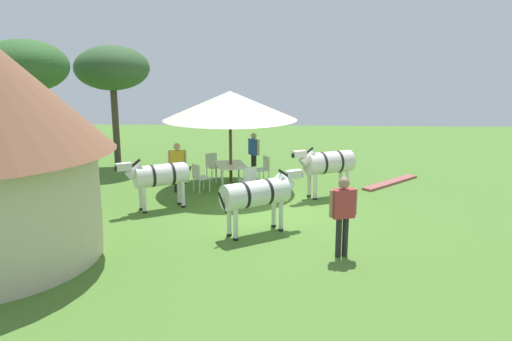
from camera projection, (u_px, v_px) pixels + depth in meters
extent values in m
plane|color=#4B772D|center=(272.00, 215.00, 13.44)|extent=(36.00, 36.00, 0.00)
cylinder|color=brown|center=(231.00, 153.00, 16.23)|extent=(0.10, 0.10, 2.22)
cone|color=beige|center=(230.00, 105.00, 15.88)|extent=(4.34, 4.34, 0.92)
cube|color=silver|center=(231.00, 165.00, 16.32)|extent=(1.55, 1.25, 0.04)
cylinder|color=silver|center=(223.00, 181.00, 15.73)|extent=(0.06, 0.06, 0.70)
cylinder|color=silver|center=(216.00, 172.00, 16.89)|extent=(0.06, 0.06, 0.70)
cylinder|color=silver|center=(247.00, 179.00, 15.91)|extent=(0.06, 0.06, 0.70)
cylinder|color=silver|center=(239.00, 171.00, 17.07)|extent=(0.06, 0.06, 0.70)
cube|color=silver|center=(201.00, 178.00, 15.73)|extent=(0.61, 0.60, 0.04)
cube|color=silver|center=(196.00, 172.00, 15.56)|extent=(0.37, 0.31, 0.45)
cylinder|color=silver|center=(203.00, 183.00, 16.03)|extent=(0.04, 0.04, 0.45)
cylinder|color=silver|center=(210.00, 185.00, 15.73)|extent=(0.04, 0.04, 0.45)
cylinder|color=silver|center=(194.00, 184.00, 15.82)|extent=(0.04, 0.04, 0.45)
cylinder|color=silver|center=(200.00, 187.00, 15.52)|extent=(0.04, 0.04, 0.45)
cube|color=silver|center=(247.00, 180.00, 15.43)|extent=(0.59, 0.60, 0.04)
cube|color=silver|center=(250.00, 174.00, 15.22)|extent=(0.27, 0.39, 0.45)
cylinder|color=silver|center=(239.00, 187.00, 15.54)|extent=(0.04, 0.04, 0.45)
cylinder|color=silver|center=(250.00, 185.00, 15.72)|extent=(0.04, 0.04, 0.45)
cylinder|color=silver|center=(245.00, 189.00, 15.24)|extent=(0.04, 0.04, 0.45)
cylinder|color=silver|center=(256.00, 188.00, 15.42)|extent=(0.04, 0.04, 0.45)
cube|color=silver|center=(261.00, 170.00, 16.85)|extent=(0.59, 0.58, 0.04)
cube|color=silver|center=(266.00, 163.00, 16.88)|extent=(0.41, 0.24, 0.45)
cylinder|color=silver|center=(259.00, 178.00, 16.66)|extent=(0.04, 0.04, 0.45)
cylinder|color=silver|center=(254.00, 175.00, 16.99)|extent=(0.04, 0.04, 0.45)
cylinder|color=silver|center=(269.00, 177.00, 16.81)|extent=(0.04, 0.04, 0.45)
cylinder|color=silver|center=(264.00, 174.00, 17.14)|extent=(0.04, 0.04, 0.45)
cube|color=white|center=(214.00, 167.00, 17.28)|extent=(0.60, 0.60, 0.04)
cube|color=white|center=(211.00, 160.00, 17.38)|extent=(0.30, 0.38, 0.45)
cylinder|color=white|center=(221.00, 173.00, 17.29)|extent=(0.04, 0.04, 0.45)
cylinder|color=white|center=(212.00, 175.00, 17.08)|extent=(0.04, 0.04, 0.45)
cylinder|color=white|center=(216.00, 171.00, 17.58)|extent=(0.04, 0.04, 0.45)
cylinder|color=white|center=(207.00, 173.00, 17.37)|extent=(0.04, 0.04, 0.45)
cylinder|color=black|center=(176.00, 180.00, 15.66)|extent=(0.11, 0.11, 0.79)
cylinder|color=black|center=(180.00, 180.00, 15.67)|extent=(0.11, 0.11, 0.79)
cube|color=gold|center=(177.00, 159.00, 15.51)|extent=(0.27, 0.45, 0.56)
cylinder|color=tan|center=(169.00, 159.00, 15.48)|extent=(0.08, 0.08, 0.52)
cylinder|color=tan|center=(185.00, 159.00, 15.54)|extent=(0.08, 0.08, 0.52)
sphere|color=tan|center=(177.00, 147.00, 15.42)|extent=(0.21, 0.21, 0.21)
cylinder|color=black|center=(255.00, 166.00, 17.76)|extent=(0.11, 0.11, 0.78)
cylinder|color=black|center=(253.00, 165.00, 17.87)|extent=(0.11, 0.11, 0.78)
cube|color=#254FB6|center=(254.00, 147.00, 17.66)|extent=(0.45, 0.41, 0.55)
cylinder|color=tan|center=(258.00, 148.00, 17.47)|extent=(0.08, 0.08, 0.52)
cylinder|color=tan|center=(250.00, 146.00, 17.85)|extent=(0.08, 0.08, 0.52)
sphere|color=tan|center=(254.00, 136.00, 17.57)|extent=(0.21, 0.21, 0.21)
cylinder|color=#232425|center=(339.00, 237.00, 10.59)|extent=(0.13, 0.13, 0.88)
cylinder|color=#232425|center=(345.00, 237.00, 10.63)|extent=(0.13, 0.13, 0.88)
cube|color=#AD3336|center=(343.00, 203.00, 10.44)|extent=(0.35, 0.52, 0.62)
cylinder|color=#95765A|center=(332.00, 204.00, 10.37)|extent=(0.09, 0.09, 0.58)
cylinder|color=#95765A|center=(355.00, 202.00, 10.50)|extent=(0.09, 0.09, 0.58)
sphere|color=#95765A|center=(344.00, 183.00, 10.34)|extent=(0.24, 0.24, 0.24)
cylinder|color=silver|center=(161.00, 175.00, 13.84)|extent=(1.26, 1.58, 0.60)
cylinder|color=black|center=(171.00, 174.00, 13.97)|extent=(0.57, 0.38, 0.62)
cylinder|color=black|center=(152.00, 176.00, 13.71)|extent=(0.57, 0.38, 0.62)
cylinder|color=silver|center=(134.00, 171.00, 13.46)|extent=(0.50, 0.59, 0.48)
cube|color=silver|center=(124.00, 167.00, 13.30)|extent=(0.36, 0.44, 0.20)
cube|color=black|center=(117.00, 169.00, 13.22)|extent=(0.16, 0.16, 0.12)
cube|color=black|center=(134.00, 164.00, 13.42)|extent=(0.22, 0.34, 0.28)
cylinder|color=silver|center=(144.00, 200.00, 13.57)|extent=(0.11, 0.11, 0.75)
cylinder|color=black|center=(145.00, 212.00, 13.65)|extent=(0.13, 0.13, 0.06)
cylinder|color=silver|center=(141.00, 197.00, 13.86)|extent=(0.11, 0.11, 0.75)
cylinder|color=black|center=(141.00, 209.00, 13.94)|extent=(0.13, 0.13, 0.06)
cylinder|color=silver|center=(183.00, 195.00, 14.08)|extent=(0.11, 0.11, 0.75)
cylinder|color=black|center=(183.00, 206.00, 14.16)|extent=(0.13, 0.13, 0.06)
cylinder|color=silver|center=(179.00, 192.00, 14.37)|extent=(0.11, 0.11, 0.75)
cylinder|color=black|center=(180.00, 203.00, 14.45)|extent=(0.13, 0.13, 0.06)
cylinder|color=black|center=(188.00, 175.00, 14.22)|extent=(0.16, 0.23, 0.53)
cylinder|color=silver|center=(255.00, 193.00, 11.86)|extent=(1.41, 1.73, 0.62)
cylinder|color=black|center=(243.00, 195.00, 11.70)|extent=(0.57, 0.41, 0.63)
cylinder|color=black|center=(266.00, 192.00, 12.01)|extent=(0.57, 0.41, 0.63)
cylinder|color=silver|center=(284.00, 182.00, 12.23)|extent=(0.52, 0.59, 0.49)
cube|color=silver|center=(294.00, 174.00, 12.33)|extent=(0.37, 0.43, 0.20)
cube|color=black|center=(300.00, 175.00, 12.43)|extent=(0.17, 0.17, 0.12)
cube|color=black|center=(285.00, 174.00, 12.19)|extent=(0.23, 0.33, 0.28)
cylinder|color=silver|center=(274.00, 212.00, 12.45)|extent=(0.11, 0.11, 0.78)
cylinder|color=black|center=(274.00, 226.00, 12.54)|extent=(0.13, 0.13, 0.06)
cylinder|color=silver|center=(281.00, 216.00, 12.17)|extent=(0.11, 0.11, 0.78)
cylinder|color=black|center=(281.00, 230.00, 12.25)|extent=(0.13, 0.13, 0.06)
cylinder|color=silver|center=(229.00, 220.00, 11.83)|extent=(0.11, 0.11, 0.78)
cylinder|color=black|center=(229.00, 234.00, 11.91)|extent=(0.13, 0.13, 0.06)
cylinder|color=silver|center=(236.00, 224.00, 11.55)|extent=(0.11, 0.11, 0.78)
cylinder|color=black|center=(236.00, 239.00, 11.63)|extent=(0.13, 0.13, 0.06)
cylinder|color=black|center=(222.00, 203.00, 11.45)|extent=(0.17, 0.23, 0.53)
cylinder|color=silver|center=(329.00, 162.00, 15.07)|extent=(1.24, 1.62, 0.66)
cylinder|color=black|center=(337.00, 162.00, 15.18)|extent=(0.64, 0.37, 0.68)
cylinder|color=black|center=(321.00, 163.00, 14.96)|extent=(0.64, 0.37, 0.68)
cylinder|color=silver|center=(308.00, 159.00, 14.74)|extent=(0.50, 0.62, 0.50)
cube|color=silver|center=(300.00, 154.00, 14.59)|extent=(0.34, 0.44, 0.20)
cube|color=black|center=(294.00, 156.00, 14.53)|extent=(0.16, 0.16, 0.12)
cube|color=black|center=(308.00, 152.00, 14.69)|extent=(0.19, 0.35, 0.28)
cylinder|color=silver|center=(315.00, 187.00, 14.83)|extent=(0.11, 0.11, 0.81)
cylinder|color=black|center=(315.00, 199.00, 14.92)|extent=(0.13, 0.13, 0.06)
cylinder|color=silver|center=(309.00, 184.00, 15.16)|extent=(0.11, 0.11, 0.81)
cylinder|color=black|center=(309.00, 196.00, 15.24)|extent=(0.13, 0.13, 0.06)
cylinder|color=silver|center=(347.00, 183.00, 15.27)|extent=(0.11, 0.11, 0.81)
cylinder|color=black|center=(347.00, 195.00, 15.35)|extent=(0.13, 0.13, 0.06)
cylinder|color=silver|center=(341.00, 180.00, 15.60)|extent=(0.11, 0.11, 0.81)
cylinder|color=black|center=(340.00, 192.00, 15.68)|extent=(0.13, 0.13, 0.06)
cylinder|color=black|center=(351.00, 163.00, 15.40)|extent=(0.15, 0.23, 0.53)
cylinder|color=#453C2D|center=(116.00, 128.00, 19.14)|extent=(0.25, 0.25, 3.02)
ellipsoid|color=#31542A|center=(112.00, 68.00, 18.63)|extent=(2.79, 2.79, 1.67)
cylinder|color=brown|center=(31.00, 140.00, 15.99)|extent=(0.19, 0.19, 3.16)
ellipsoid|color=#2D5C26|center=(24.00, 66.00, 15.46)|extent=(2.75, 2.75, 1.65)
cube|color=#9D544F|center=(391.00, 182.00, 16.80)|extent=(2.23, 2.24, 0.08)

